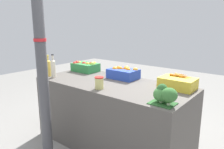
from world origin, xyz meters
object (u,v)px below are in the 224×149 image
apple_crate (85,67)px  orange_crate (123,73)px  support_pole (40,46)px  juice_bottle_golden (48,67)px  carrot_crate (178,83)px  broccoli_pile (164,94)px  pickle_jar (99,83)px  juice_bottle_cloudy (53,68)px

apple_crate → orange_crate: 0.68m
support_pole → juice_bottle_golden: size_ratio=9.00×
support_pole → carrot_crate: 1.49m
broccoli_pile → carrot_crate: bearing=99.4°
support_pole → carrot_crate: (1.04, 0.99, -0.42)m
support_pole → juice_bottle_golden: (-0.55, 0.45, -0.36)m
apple_crate → orange_crate: apple_crate is taller
broccoli_pile → pickle_jar: bearing=-178.7°
carrot_crate → support_pole: bearing=-136.4°
broccoli_pile → juice_bottle_golden: size_ratio=0.85×
support_pole → pickle_jar: support_pole is taller
support_pole → juice_bottle_cloudy: size_ratio=8.37×
juice_bottle_golden → pickle_jar: juice_bottle_golden is taller
support_pole → juice_bottle_cloudy: 0.72m
orange_crate → apple_crate: bearing=-179.5°
pickle_jar → carrot_crate: bearing=39.3°
carrot_crate → pickle_jar: 0.85m
support_pole → juice_bottle_golden: 0.80m
orange_crate → pickle_jar: bearing=-82.4°
support_pole → juice_bottle_golden: support_pole is taller
support_pole → broccoli_pile: 1.28m
support_pole → orange_crate: size_ratio=6.98×
carrot_crate → broccoli_pile: size_ratio=1.52×
carrot_crate → juice_bottle_golden: juice_bottle_golden is taller
juice_bottle_cloudy → support_pole: bearing=-46.0°
juice_bottle_golden → juice_bottle_cloudy: size_ratio=0.93×
apple_crate → carrot_crate: (1.42, 0.00, -0.01)m
orange_crate → carrot_crate: bearing=-0.1°
orange_crate → juice_bottle_golden: juice_bottle_golden is taller
apple_crate → support_pole: bearing=-68.8°
apple_crate → juice_bottle_cloudy: size_ratio=1.20×
carrot_crate → broccoli_pile: broccoli_pile is taller
apple_crate → carrot_crate: 1.42m
apple_crate → broccoli_pile: 1.59m
orange_crate → juice_bottle_cloudy: size_ratio=1.20×
support_pole → carrot_crate: size_ratio=6.98×
broccoli_pile → juice_bottle_golden: bearing=-179.6°
orange_crate → carrot_crate: carrot_crate is taller
support_pole → broccoli_pile: (1.12, 0.46, -0.39)m
support_pole → orange_crate: (0.30, 0.99, -0.41)m
support_pole → apple_crate: support_pole is taller
juice_bottle_golden → support_pole: bearing=-39.4°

